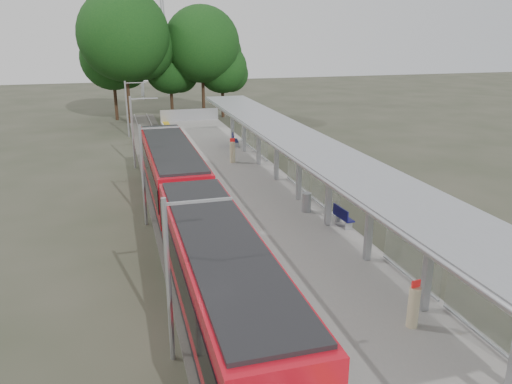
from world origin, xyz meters
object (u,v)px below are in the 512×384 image
train (189,210)px  bench_mid (342,216)px  bench_far (234,140)px  litter_bin (306,202)px  info_pillar_near (413,307)px  info_pillar_far (233,152)px

train → bench_mid: size_ratio=19.60×
bench_far → litter_bin: 16.11m
info_pillar_near → bench_far: bearing=81.1°
train → bench_far: (6.19, 17.11, -0.54)m
bench_mid → info_pillar_near: info_pillar_near is taller
bench_mid → litter_bin: (-0.93, 2.32, 0.00)m
bench_far → litter_bin: size_ratio=1.46×
info_pillar_near → train: bearing=112.1°
bench_mid → litter_bin: size_ratio=1.40×
train → bench_far: bearing=70.1°
train → bench_mid: bearing=-10.4°
info_pillar_near → litter_bin: bearing=79.1°
info_pillar_far → bench_mid: bearing=-78.3°
bench_far → info_pillar_near: info_pillar_near is taller
bench_far → info_pillar_far: bearing=-95.6°
info_pillar_far → litter_bin: bearing=-81.0°
info_pillar_near → litter_bin: (0.62, 10.77, -0.20)m
train → bench_mid: (7.12, -1.31, -0.56)m
litter_bin → train: bearing=-170.8°
info_pillar_far → bench_far: bearing=77.3°
info_pillar_far → litter_bin: (1.35, -10.91, -0.25)m
bench_mid → info_pillar_far: (-2.28, 13.23, 0.26)m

